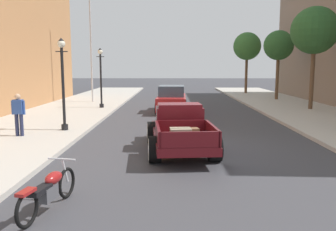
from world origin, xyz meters
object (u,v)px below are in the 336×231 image
Objects in this scene: street_lamp_near at (63,77)px; street_lamp_far at (101,73)px; street_tree_farthest at (247,47)px; motorcycle_parked at (49,190)px; pedestrian_sidewalk_left at (18,112)px; street_tree_third at (279,46)px; car_background_red at (172,100)px; hotrod_truck_maroon at (179,128)px; flagpole at (94,26)px; street_tree_second at (315,31)px.

street_lamp_near and street_lamp_far have the same top height.
motorcycle_parked is at bearing -109.00° from street_tree_farthest.
pedestrian_sidewalk_left is 21.39m from street_tree_third.
street_lamp_near is 1.00× the size of street_lamp_far.
motorcycle_parked is 30.60m from street_tree_farthest.
motorcycle_parked is at bearing -99.09° from car_background_red.
hotrod_truck_maroon is 1.31× the size of street_lamp_far.
car_background_red is (2.40, 15.03, 0.33)m from motorcycle_parked.
flagpole reaches higher than hotrod_truck_maroon.
flagpole reaches higher than pedestrian_sidewalk_left.
pedestrian_sidewalk_left is 2.29m from street_lamp_near.
pedestrian_sidewalk_left reaches higher than car_background_red.
hotrod_truck_maroon is 19.19m from street_tree_third.
street_tree_farthest reaches higher than street_lamp_near.
street_lamp_far is 14.61m from street_tree_third.
street_tree_second is 1.06× the size of street_tree_farthest.
street_tree_third is 0.92× the size of street_tree_farthest.
street_tree_farthest is at bearing 58.65° from pedestrian_sidewalk_left.
street_lamp_far is 0.64× the size of street_tree_farthest.
motorcycle_parked is 0.33× the size of street_tree_second.
street_tree_farthest is (-1.14, 6.57, 0.30)m from street_tree_third.
street_lamp_near is (1.36, 1.31, 1.30)m from pedestrian_sidewalk_left.
car_background_red is 1.13× the size of street_lamp_near.
flagpole reaches higher than street_tree_second.
hotrod_truck_maroon is 5.85m from motorcycle_parked.
street_tree_second reaches higher than street_lamp_far.
street_lamp_near is 15.56m from street_tree_second.
pedestrian_sidewalk_left is at bearing -97.95° from street_lamp_far.
flagpole reaches higher than car_background_red.
street_tree_farthest is at bearing 61.29° from car_background_red.
hotrod_truck_maroon reaches higher than motorcycle_parked.
motorcycle_parked is at bearing -117.30° from hotrod_truck_maroon.
car_background_red is 8.50m from street_lamp_near.
flagpole is at bearing 96.04° from street_lamp_near.
hotrod_truck_maroon is 2.40× the size of motorcycle_parked.
street_tree_third reaches higher than hotrod_truck_maroon.
street_tree_second reaches higher than car_background_red.
motorcycle_parked is at bearing -75.11° from street_lamp_near.
motorcycle_parked is 25.00m from street_tree_third.
street_tree_second is at bearing -2.44° from street_lamp_far.
street_lamp_far is at bearing 90.32° from street_lamp_near.
street_tree_farthest reaches higher than motorcycle_parked.
pedestrian_sidewalk_left is at bearing -133.34° from street_tree_third.
street_lamp_far is (-4.59, 1.10, 1.62)m from car_background_red.
car_background_red is (-0.28, 9.84, 0.01)m from hotrod_truck_maroon.
car_background_red is 0.79× the size of street_tree_third.
street_lamp_far is 0.61× the size of street_tree_second.
street_lamp_far is 0.42× the size of flagpole.
street_lamp_near is at bearing -150.58° from street_tree_second.
flagpole is (0.10, 13.20, 4.68)m from pedestrian_sidewalk_left.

